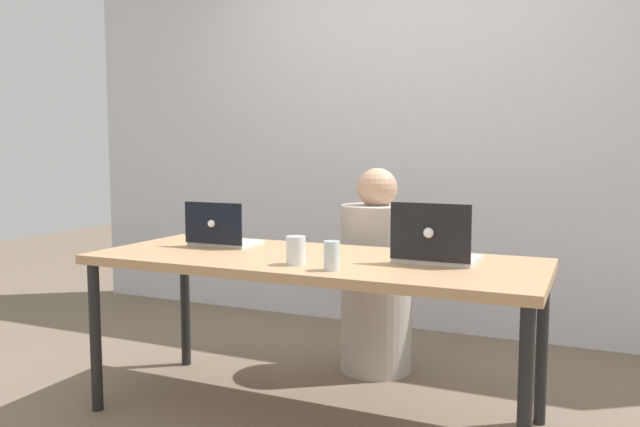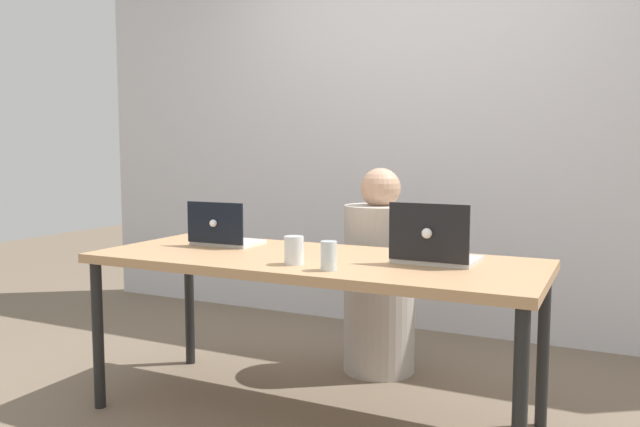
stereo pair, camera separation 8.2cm
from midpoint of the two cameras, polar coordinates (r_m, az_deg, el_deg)
name	(u,v)px [view 1 (the left image)]	position (r m, az deg, el deg)	size (l,w,h in m)	color
ground_plane	(313,416)	(2.89, -1.51, -18.05)	(12.00, 12.00, 0.00)	#705F4E
back_wall	(414,125)	(4.13, 8.00, 8.05)	(5.03, 0.10, 2.68)	silver
desk	(313,270)	(2.69, -1.54, -5.16)	(1.94, 0.76, 0.71)	tan
person_at_center	(376,281)	(3.32, 4.47, -6.22)	(0.39, 0.39, 1.08)	#B5ADA3
laptop_back_left	(222,236)	(3.04, -9.75, -2.04)	(0.31, 0.25, 0.21)	silver
laptop_back_right	(435,249)	(2.57, 9.57, -3.26)	(0.33, 0.30, 0.25)	silver
water_glass_right	(332,258)	(2.37, 0.08, -4.06)	(0.06, 0.06, 0.11)	silver
water_glass_center	(296,252)	(2.50, -3.17, -3.56)	(0.08, 0.08, 0.11)	white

